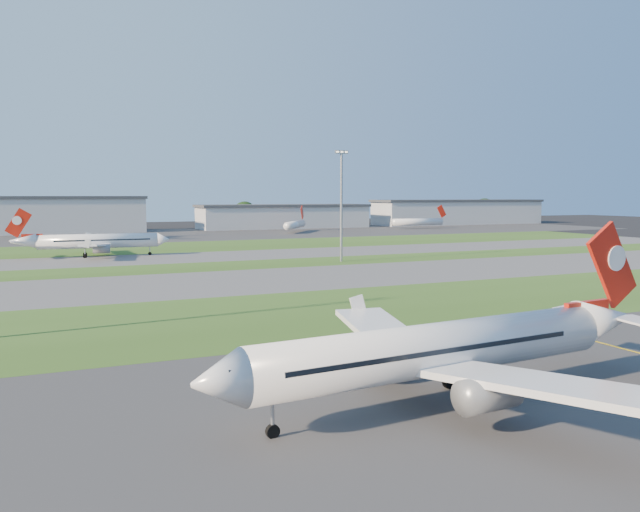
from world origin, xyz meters
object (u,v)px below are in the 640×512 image
mini_jet_far (418,222)px  light_mast_centre (341,198)px  airliner_taxiing (97,241)px  airliner_parked (440,350)px  mini_jet_near (295,225)px

mini_jet_far → light_mast_centre: bearing=-127.8°
airliner_taxiing → airliner_parked: bearing=99.9°
airliner_parked → mini_jet_far: airliner_parked is taller
airliner_parked → airliner_taxiing: 129.02m
airliner_taxiing → light_mast_centre: light_mast_centre is taller
airliner_parked → mini_jet_near: bearing=66.7°
airliner_taxiing → mini_jet_far: (146.50, 81.47, -0.61)m
airliner_parked → light_mast_centre: light_mast_centre is taller
airliner_taxiing → mini_jet_near: bearing=-133.8°
airliner_taxiing → light_mast_centre: 63.05m
airliner_taxiing → light_mast_centre: size_ratio=1.38×
mini_jet_near → light_mast_centre: size_ratio=0.94×
airliner_parked → mini_jet_far: size_ratio=1.32×
airliner_taxiing → mini_jet_near: airliner_taxiing is taller
light_mast_centre → airliner_parked: bearing=-111.4°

